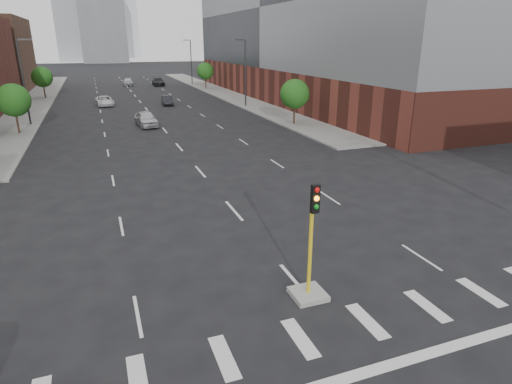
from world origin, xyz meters
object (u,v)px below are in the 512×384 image
median_traffic_signal (309,274)px  car_near_left (146,119)px  car_deep_right (158,82)px  car_mid_right (167,100)px  car_far_left (105,101)px  car_distant (128,82)px

median_traffic_signal → car_near_left: (-1.50, 36.00, -0.16)m
car_deep_right → car_mid_right: bearing=-94.0°
median_traffic_signal → car_far_left: median_traffic_signal is taller
car_mid_right → car_distant: size_ratio=0.86×
car_near_left → car_distant: 47.89m
car_deep_right → median_traffic_signal: bearing=-92.6°
median_traffic_signal → car_mid_right: size_ratio=1.09×
median_traffic_signal → car_distant: 83.86m
car_deep_right → car_distant: 6.42m
car_mid_right → car_far_left: bearing=168.3°
car_far_left → car_near_left: bearing=-82.5°
car_mid_right → car_deep_right: size_ratio=0.74×
car_far_left → car_deep_right: (11.56, 27.08, 0.12)m
car_near_left → car_far_left: bearing=95.6°
median_traffic_signal → car_deep_right: (6.36, 81.31, -0.17)m
car_near_left → car_far_left: 18.61m
car_far_left → car_deep_right: bearing=62.9°
car_mid_right → car_deep_right: (3.00, 29.51, 0.13)m
car_near_left → car_deep_right: bearing=74.3°
median_traffic_signal → car_deep_right: 81.56m
car_far_left → car_distant: size_ratio=1.04×
car_mid_right → car_distant: car_distant is taller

